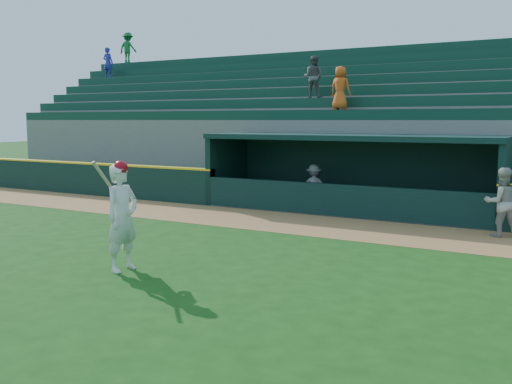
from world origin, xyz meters
TOP-DOWN VIEW (x-y plane):
  - ground at (0.00, 0.00)m, footprint 120.00×120.00m
  - warning_track at (0.00, 4.90)m, footprint 40.00×3.00m
  - field_wall_left at (-12.25, 6.55)m, footprint 15.50×0.30m
  - wall_stripe_left at (-12.25, 6.55)m, footprint 15.50×0.32m
  - dugout_player_front at (4.70, 5.80)m, footprint 1.05×0.97m
  - dugout_player_inside at (-1.31, 7.87)m, footprint 1.05×0.78m
  - dugout at (0.00, 8.00)m, footprint 9.40×2.80m
  - stands at (-0.00, 12.58)m, footprint 34.50×6.25m
  - batter_at_plate at (-1.31, -1.35)m, footprint 0.60×0.84m

SIDE VIEW (x-z plane):
  - ground at x=0.00m, z-range 0.00..0.00m
  - warning_track at x=0.00m, z-range 0.00..0.01m
  - field_wall_left at x=-12.25m, z-range 0.00..1.20m
  - dugout_player_inside at x=-1.31m, z-range 0.00..1.44m
  - dugout_player_front at x=4.70m, z-range 0.00..1.74m
  - batter_at_plate at x=-1.31m, z-range -0.01..2.15m
  - wall_stripe_left at x=-12.25m, z-range 1.20..1.26m
  - dugout at x=0.00m, z-range 0.13..2.59m
  - stands at x=0.00m, z-range -1.41..6.20m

